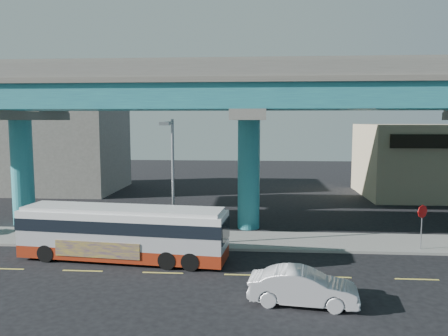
# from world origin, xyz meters

# --- Properties ---
(ground) EXTENTS (120.00, 120.00, 0.00)m
(ground) POSITION_xyz_m (0.00, 0.00, 0.00)
(ground) COLOR black
(ground) RESTS_ON ground
(sidewalk) EXTENTS (70.00, 4.00, 0.15)m
(sidewalk) POSITION_xyz_m (0.00, 5.50, 0.07)
(sidewalk) COLOR gray
(sidewalk) RESTS_ON ground
(lane_markings) EXTENTS (58.00, 0.12, 0.01)m
(lane_markings) POSITION_xyz_m (-0.00, -0.30, 0.01)
(lane_markings) COLOR #D8C64C
(lane_markings) RESTS_ON ground
(viaduct) EXTENTS (52.00, 12.40, 11.70)m
(viaduct) POSITION_xyz_m (-0.00, 9.11, 9.14)
(viaduct) COLOR #226781
(viaduct) RESTS_ON ground
(building_beige) EXTENTS (14.00, 10.23, 7.00)m
(building_beige) POSITION_xyz_m (18.00, 22.98, 3.51)
(building_beige) COLOR tan
(building_beige) RESTS_ON ground
(building_concrete) EXTENTS (12.00, 10.00, 9.00)m
(building_concrete) POSITION_xyz_m (-20.00, 24.00, 4.50)
(building_concrete) COLOR gray
(building_concrete) RESTS_ON ground
(transit_bus) EXTENTS (11.24, 3.54, 2.84)m
(transit_bus) POSITION_xyz_m (-6.49, 1.55, 1.55)
(transit_bus) COLOR maroon
(transit_bus) RESTS_ON ground
(sedan) EXTENTS (2.68, 4.75, 1.43)m
(sedan) POSITION_xyz_m (2.39, -3.46, 0.72)
(sedan) COLOR silver
(sedan) RESTS_ON ground
(street_lamp) EXTENTS (0.50, 2.40, 7.30)m
(street_lamp) POSITION_xyz_m (-4.27, 3.45, 4.92)
(street_lamp) COLOR gray
(street_lamp) RESTS_ON sidewalk
(stop_sign) EXTENTS (0.67, 0.42, 2.53)m
(stop_sign) POSITION_xyz_m (9.79, 4.18, 1.97)
(stop_sign) COLOR gray
(stop_sign) RESTS_ON sidewalk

